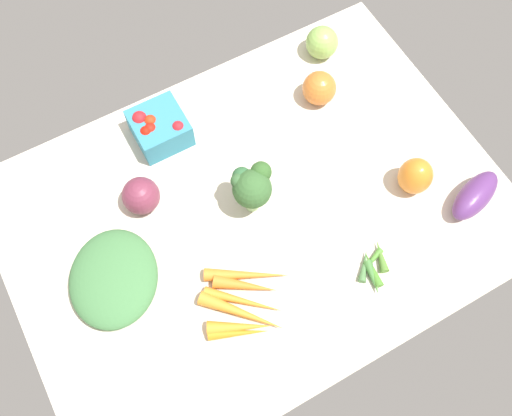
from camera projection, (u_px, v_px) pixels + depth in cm
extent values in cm
cube|color=beige|center=(256.00, 214.00, 121.84)|extent=(104.00, 76.00, 2.00)
sphere|color=#8CBA55|center=(322.00, 42.00, 134.62)|extent=(7.72, 7.72, 7.72)
ellipsoid|color=orange|center=(415.00, 176.00, 119.39)|extent=(10.18, 10.18, 8.98)
cylinder|color=#A0C286|center=(254.00, 200.00, 119.20)|extent=(2.89, 2.89, 5.20)
sphere|color=#376230|center=(254.00, 188.00, 114.06)|extent=(8.08, 8.08, 8.08)
sphere|color=#345F29|center=(261.00, 172.00, 113.85)|extent=(4.37, 4.37, 4.37)
sphere|color=#306238|center=(242.00, 177.00, 114.28)|extent=(4.06, 4.06, 4.06)
sphere|color=#386235|center=(238.00, 181.00, 113.06)|extent=(3.09, 3.09, 3.09)
cone|color=orange|center=(239.00, 333.00, 109.33)|extent=(11.84, 7.08, 2.19)
cone|color=orange|center=(240.00, 327.00, 109.45)|extent=(12.57, 8.29, 2.89)
cone|color=orange|center=(242.00, 313.00, 110.56)|extent=(13.62, 15.29, 2.90)
cone|color=orange|center=(244.00, 301.00, 111.85)|extent=(13.24, 12.62, 2.24)
cone|color=orange|center=(246.00, 286.00, 112.79)|extent=(11.96, 10.19, 2.91)
cone|color=orange|center=(247.00, 275.00, 113.81)|extent=(16.32, 10.84, 2.71)
ellipsoid|color=#5F3274|center=(475.00, 195.00, 119.14)|extent=(15.17, 10.15, 6.09)
sphere|color=brown|center=(141.00, 196.00, 118.08)|extent=(7.95, 7.95, 7.95)
cube|color=teal|center=(160.00, 128.00, 125.46)|extent=(11.38, 11.38, 6.79)
sphere|color=red|center=(140.00, 118.00, 123.06)|extent=(3.28, 3.28, 3.28)
sphere|color=red|center=(150.00, 121.00, 122.86)|extent=(2.81, 2.81, 2.81)
sphere|color=red|center=(178.00, 127.00, 122.18)|extent=(2.65, 2.65, 2.65)
sphere|color=red|center=(150.00, 129.00, 122.23)|extent=(2.84, 2.84, 2.84)
sphere|color=red|center=(146.00, 132.00, 121.84)|extent=(2.69, 2.69, 2.69)
cone|color=#4B892E|center=(372.00, 269.00, 114.73)|extent=(3.35, 7.76, 1.91)
cone|color=#417936|center=(373.00, 278.00, 113.93)|extent=(3.78, 7.37, 1.99)
cone|color=#4B7B44|center=(364.00, 266.00, 115.17)|extent=(5.87, 6.33, 1.65)
cone|color=#4D8931|center=(369.00, 264.00, 115.41)|extent=(8.14, 4.14, 1.43)
cone|color=#548532|center=(381.00, 256.00, 115.88)|extent=(4.15, 7.08, 1.91)
ellipsoid|color=#447B45|center=(114.00, 279.00, 111.72)|extent=(24.71, 26.21, 6.12)
sphere|color=orange|center=(319.00, 88.00, 129.23)|extent=(7.77, 7.77, 7.77)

